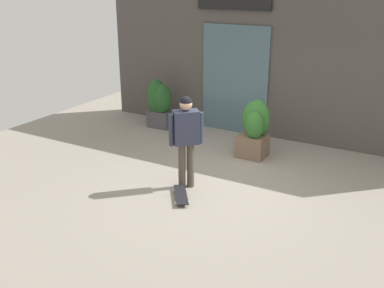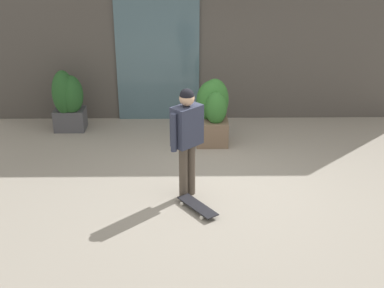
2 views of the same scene
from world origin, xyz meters
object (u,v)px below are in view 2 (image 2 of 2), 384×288
object	(u,v)px
planter_box_left	(213,110)
planter_box_right	(68,99)
skateboarder	(187,132)
skateboard	(197,206)

from	to	relation	value
planter_box_left	planter_box_right	distance (m)	2.90
planter_box_left	planter_box_right	xyz separation A→B (m)	(-2.83, 0.63, -0.00)
skateboarder	skateboard	bearing A→B (deg)	-25.28
skateboarder	planter_box_right	bearing A→B (deg)	177.39
skateboarder	planter_box_left	size ratio (longest dim) A/B	1.39
planter_box_right	planter_box_left	bearing A→B (deg)	-12.59
skateboard	planter_box_left	xyz separation A→B (m)	(0.35, 2.47, 0.59)
planter_box_left	planter_box_right	bearing A→B (deg)	167.41
skateboarder	skateboard	size ratio (longest dim) A/B	2.34
skateboard	planter_box_left	size ratio (longest dim) A/B	0.59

